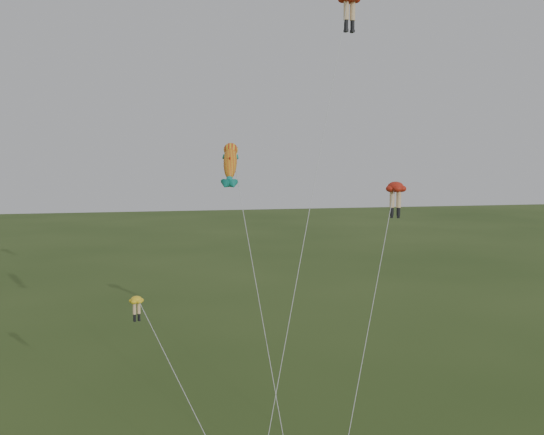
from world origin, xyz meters
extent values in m
cylinder|color=#F2C78F|center=(5.00, 8.20, 22.99)|extent=(0.31, 0.31, 1.05)
cylinder|color=black|center=(5.00, 8.20, 22.20)|extent=(0.24, 0.24, 0.53)
cube|color=black|center=(5.00, 8.20, 21.86)|extent=(0.22, 0.33, 0.15)
cylinder|color=#F2C78F|center=(5.42, 8.27, 22.99)|extent=(0.31, 0.31, 1.05)
cylinder|color=black|center=(5.42, 8.27, 22.20)|extent=(0.24, 0.24, 0.53)
cube|color=black|center=(5.42, 8.27, 21.86)|extent=(0.22, 0.33, 0.15)
cylinder|color=silver|center=(1.68, 3.97, 12.18)|extent=(7.10, 8.57, 23.93)
ellipsoid|color=red|center=(8.02, 7.62, 12.79)|extent=(1.70, 1.70, 0.64)
cylinder|color=#F2C78F|center=(7.85, 7.71, 12.04)|extent=(0.28, 0.28, 0.97)
cylinder|color=black|center=(7.85, 7.71, 11.31)|extent=(0.22, 0.22, 0.49)
cube|color=black|center=(7.85, 7.71, 11.00)|extent=(0.27, 0.32, 0.14)
cylinder|color=#F2C78F|center=(8.20, 7.54, 12.04)|extent=(0.28, 0.28, 0.97)
cylinder|color=black|center=(8.20, 7.54, 11.31)|extent=(0.22, 0.22, 0.49)
cube|color=black|center=(8.20, 7.54, 11.00)|extent=(0.27, 0.32, 0.14)
cylinder|color=silver|center=(4.88, 3.33, 6.66)|extent=(6.32, 8.62, 12.90)
ellipsoid|color=yellow|center=(-7.19, 5.47, 7.23)|extent=(0.99, 0.99, 0.39)
cylinder|color=#F2C78F|center=(-7.30, 5.43, 6.77)|extent=(0.17, 0.17, 0.59)
cylinder|color=black|center=(-7.30, 5.43, 6.33)|extent=(0.13, 0.13, 0.30)
cube|color=black|center=(-7.30, 5.43, 6.14)|extent=(0.15, 0.19, 0.09)
cylinder|color=#F2C78F|center=(-7.08, 5.51, 6.77)|extent=(0.17, 0.17, 0.59)
cylinder|color=black|center=(-7.08, 5.51, 6.33)|extent=(0.13, 0.13, 0.30)
cube|color=black|center=(-7.08, 5.51, 6.14)|extent=(0.15, 0.19, 0.09)
cylinder|color=silver|center=(-5.21, 1.58, 3.82)|extent=(3.99, 7.80, 7.22)
ellipsoid|color=yellow|center=(-1.58, 9.77, 14.33)|extent=(1.40, 2.56, 2.67)
sphere|color=yellow|center=(-1.58, 9.77, 14.33)|extent=(1.15, 1.43, 1.27)
cone|color=#148579|center=(-1.58, 9.77, 14.33)|extent=(0.95, 1.34, 1.18)
cone|color=#148579|center=(-1.58, 9.77, 14.33)|extent=(0.95, 1.34, 1.18)
cone|color=#148579|center=(-1.58, 9.77, 14.33)|extent=(0.54, 0.75, 0.66)
cone|color=#148579|center=(-1.58, 9.77, 14.33)|extent=(0.54, 0.75, 0.66)
cone|color=red|center=(-1.58, 9.77, 14.33)|extent=(0.57, 0.74, 0.66)
cylinder|color=silver|center=(-1.09, 4.55, 7.28)|extent=(1.02, 10.47, 14.13)
camera|label=1|loc=(-7.22, -25.88, 14.32)|focal=40.00mm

